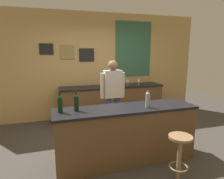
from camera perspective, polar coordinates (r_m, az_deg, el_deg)
name	(u,v)px	position (r m, az deg, el deg)	size (l,w,h in m)	color
ground_plane	(118,149)	(3.86, 1.71, -16.79)	(10.00, 10.00, 0.00)	#423D38
back_wall	(95,65)	(5.39, -4.94, 6.97)	(6.00, 0.09, 2.80)	tan
bar_counter	(126,134)	(3.32, 4.04, -12.83)	(2.31, 0.60, 0.92)	brown
side_counter	(112,102)	(5.28, 0.06, -3.72)	(2.74, 0.56, 0.90)	brown
bartender	(113,94)	(4.08, 0.21, -1.18)	(0.52, 0.21, 1.62)	#384766
bar_stool	(180,151)	(2.97, 19.02, -16.49)	(0.32, 0.32, 0.68)	olive
wine_bottle_a	(60,104)	(2.96, -14.87, -3.96)	(0.07, 0.07, 0.31)	black
wine_bottle_b	(76,102)	(2.99, -10.32, -3.60)	(0.07, 0.07, 0.31)	black
wine_bottle_c	(148,99)	(3.17, 10.32, -2.74)	(0.07, 0.07, 0.31)	#999E99
wine_glass_a	(128,80)	(5.40, 4.60, 2.64)	(0.07, 0.07, 0.16)	silver
wine_glass_b	(139,80)	(5.44, 7.76, 2.64)	(0.07, 0.07, 0.16)	silver
coffee_mug	(103,85)	(5.05, -2.69, 1.36)	(0.12, 0.08, 0.09)	#336699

